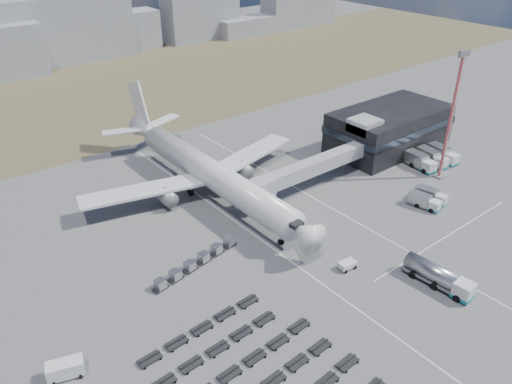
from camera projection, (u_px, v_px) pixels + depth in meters
ground at (317, 269)px, 82.69m from camera, size 420.00×420.00×0.00m
grass_strip at (72, 98)px, 157.58m from camera, size 420.00×90.00×0.01m
lane_markings at (344, 240)px, 90.02m from camera, size 47.12×110.00×0.01m
terminal at (389, 128)px, 122.27m from camera, size 30.40×16.40×11.00m
jet_bridge at (304, 171)px, 102.71m from camera, size 30.30×3.80×7.05m
airliner at (207, 171)px, 102.12m from camera, size 51.59×64.53×17.62m
skyline at (53, 40)px, 186.16m from camera, size 313.96×23.41×24.41m
fuel_tanker at (439, 276)px, 78.21m from camera, size 3.67×11.35×3.61m
pushback_tug at (347, 265)px, 82.45m from camera, size 3.11×1.92×1.37m
utility_van at (66, 369)px, 63.11m from camera, size 4.96×3.35×2.41m
catering_truck at (223, 183)px, 105.31m from camera, size 2.85×6.65×3.03m
service_trucks_near at (428, 198)px, 100.13m from camera, size 6.42×7.24×2.55m
service_trucks_far at (432, 158)px, 115.79m from camera, size 11.23×9.04×3.14m
uld_row at (197, 262)px, 82.81m from camera, size 17.95×4.69×1.63m
baggage_dollies at (252, 381)px, 62.61m from camera, size 26.19×25.03×0.76m
floodlight_mast at (451, 118)px, 104.25m from camera, size 2.67×2.16×28.00m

